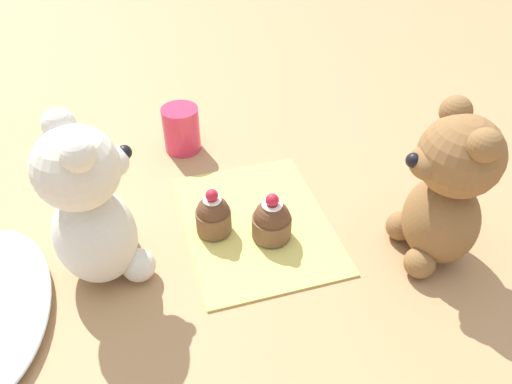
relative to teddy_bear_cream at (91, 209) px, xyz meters
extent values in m
plane|color=tan|center=(0.02, -0.20, -0.10)|extent=(4.00, 4.00, 0.00)
cube|color=#E0D166|center=(0.02, -0.20, -0.10)|extent=(0.25, 0.19, 0.01)
ellipsoid|color=silver|center=(0.00, 0.00, -0.04)|extent=(0.13, 0.12, 0.12)
sphere|color=silver|center=(0.00, 0.00, 0.06)|extent=(0.09, 0.09, 0.09)
ellipsoid|color=silver|center=(0.01, -0.03, 0.05)|extent=(0.05, 0.05, 0.03)
sphere|color=black|center=(0.01, -0.05, 0.06)|extent=(0.02, 0.02, 0.02)
sphere|color=silver|center=(-0.03, -0.01, 0.09)|extent=(0.03, 0.03, 0.03)
sphere|color=silver|center=(0.03, 0.01, 0.09)|extent=(0.03, 0.03, 0.03)
sphere|color=silver|center=(-0.02, -0.04, -0.08)|extent=(0.04, 0.04, 0.04)
sphere|color=silver|center=(0.04, -0.02, -0.08)|extent=(0.04, 0.04, 0.04)
ellipsoid|color=olive|center=(-0.09, -0.39, -0.04)|extent=(0.11, 0.10, 0.11)
sphere|color=olive|center=(-0.09, -0.39, 0.05)|extent=(0.09, 0.09, 0.09)
ellipsoid|color=olive|center=(-0.08, -0.36, 0.05)|extent=(0.05, 0.05, 0.04)
sphere|color=black|center=(-0.08, -0.34, 0.05)|extent=(0.02, 0.02, 0.02)
sphere|color=olive|center=(-0.06, -0.40, 0.09)|extent=(0.04, 0.04, 0.04)
sphere|color=olive|center=(-0.12, -0.39, 0.09)|extent=(0.04, 0.04, 0.04)
sphere|color=olive|center=(-0.05, -0.37, -0.08)|extent=(0.04, 0.04, 0.04)
sphere|color=olive|center=(-0.11, -0.36, -0.08)|extent=(0.04, 0.04, 0.04)
cylinder|color=brown|center=(0.03, -0.14, -0.08)|extent=(0.05, 0.05, 0.03)
sphere|color=brown|center=(0.03, -0.14, -0.06)|extent=(0.04, 0.04, 0.04)
cylinder|color=white|center=(0.03, -0.14, -0.04)|extent=(0.02, 0.02, 0.00)
sphere|color=red|center=(0.03, -0.14, -0.03)|extent=(0.02, 0.02, 0.02)
cylinder|color=brown|center=(-0.01, -0.21, -0.08)|extent=(0.05, 0.05, 0.03)
sphere|color=brown|center=(-0.01, -0.21, -0.06)|extent=(0.05, 0.05, 0.05)
cylinder|color=white|center=(-0.01, -0.21, -0.04)|extent=(0.03, 0.03, 0.00)
sphere|color=red|center=(-0.01, -0.21, -0.03)|extent=(0.02, 0.02, 0.02)
cylinder|color=#DB3356|center=(0.23, -0.14, -0.06)|extent=(0.06, 0.06, 0.07)
camera|label=1|loc=(-0.45, -0.06, 0.37)|focal=35.00mm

